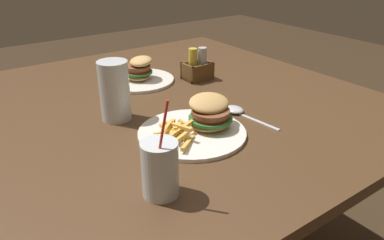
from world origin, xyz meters
The scene contains 7 objects.
dining_table centered at (0.00, 0.00, 0.63)m, with size 1.25×1.25×0.71m.
meal_plate_near centered at (-0.04, -0.23, 0.73)m, with size 0.28×0.28×0.10m.
beer_glass centered at (-0.17, -0.03, 0.78)m, with size 0.08×0.08×0.17m.
juice_glass centered at (-0.25, -0.40, 0.76)m, with size 0.07×0.07×0.21m.
spoon centered at (0.12, -0.20, 0.71)m, with size 0.05×0.19×0.02m.
meal_plate_far centered at (0.03, 0.21, 0.73)m, with size 0.25×0.25×0.09m.
condiment_caddy centered at (0.21, 0.11, 0.75)m, with size 0.10×0.08×0.11m.
Camera 1 is at (-0.55, -0.92, 1.16)m, focal length 35.00 mm.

